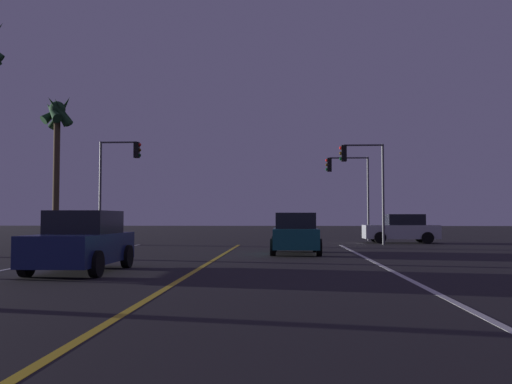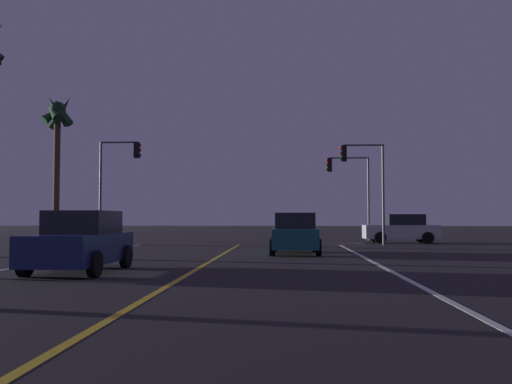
{
  "view_description": "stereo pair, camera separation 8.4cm",
  "coord_description": "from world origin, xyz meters",
  "px_view_note": "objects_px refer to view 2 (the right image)",
  "views": [
    {
      "loc": [
        2.53,
        1.09,
        1.51
      ],
      "look_at": [
        0.95,
        31.12,
        2.9
      ],
      "focal_mm": 38.67,
      "sensor_mm": 36.0,
      "label": 1
    },
    {
      "loc": [
        2.62,
        1.09,
        1.51
      ],
      "look_at": [
        0.95,
        31.12,
        2.9
      ],
      "focal_mm": 38.67,
      "sensor_mm": 36.0,
      "label": 2
    }
  ],
  "objects_px": {
    "car_crossing_side": "(402,229)",
    "palm_tree_left_far": "(58,125)",
    "traffic_light_far_right": "(348,179)",
    "traffic_light_near_left": "(119,169)",
    "car_ahead_far": "(295,234)",
    "traffic_light_near_right": "(363,171)",
    "car_oncoming": "(81,242)"
  },
  "relations": [
    {
      "from": "traffic_light_near_right",
      "to": "car_crossing_side",
      "type": "bearing_deg",
      "value": -138.33
    },
    {
      "from": "traffic_light_near_right",
      "to": "traffic_light_near_left",
      "type": "height_order",
      "value": "traffic_light_near_left"
    },
    {
      "from": "palm_tree_left_far",
      "to": "car_crossing_side",
      "type": "bearing_deg",
      "value": 7.22
    },
    {
      "from": "traffic_light_near_left",
      "to": "traffic_light_far_right",
      "type": "height_order",
      "value": "traffic_light_near_left"
    },
    {
      "from": "car_crossing_side",
      "to": "traffic_light_near_right",
      "type": "xyz_separation_m",
      "value": [
        -2.57,
        -2.29,
        3.28
      ]
    },
    {
      "from": "traffic_light_far_right",
      "to": "car_crossing_side",
      "type": "bearing_deg",
      "value": 130.74
    },
    {
      "from": "traffic_light_far_right",
      "to": "palm_tree_left_far",
      "type": "xyz_separation_m",
      "value": [
        -17.07,
        -5.73,
        2.71
      ]
    },
    {
      "from": "traffic_light_near_left",
      "to": "car_crossing_side",
      "type": "bearing_deg",
      "value": 7.97
    },
    {
      "from": "traffic_light_far_right",
      "to": "palm_tree_left_far",
      "type": "distance_m",
      "value": 18.21
    },
    {
      "from": "car_ahead_far",
      "to": "traffic_light_far_right",
      "type": "height_order",
      "value": "traffic_light_far_right"
    },
    {
      "from": "car_oncoming",
      "to": "car_ahead_far",
      "type": "xyz_separation_m",
      "value": [
        6.07,
        7.94,
        0.0
      ]
    },
    {
      "from": "car_crossing_side",
      "to": "palm_tree_left_far",
      "type": "height_order",
      "value": "palm_tree_left_far"
    },
    {
      "from": "car_oncoming",
      "to": "car_crossing_side",
      "type": "height_order",
      "value": "same"
    },
    {
      "from": "car_crossing_side",
      "to": "car_ahead_far",
      "type": "bearing_deg",
      "value": 57.15
    },
    {
      "from": "car_oncoming",
      "to": "traffic_light_near_right",
      "type": "xyz_separation_m",
      "value": [
        9.97,
        15.67,
        3.28
      ]
    },
    {
      "from": "car_oncoming",
      "to": "traffic_light_near_left",
      "type": "xyz_separation_m",
      "value": [
        -3.8,
        15.67,
        3.45
      ]
    },
    {
      "from": "traffic_light_near_right",
      "to": "palm_tree_left_far",
      "type": "xyz_separation_m",
      "value": [
        -17.27,
        -0.23,
        2.66
      ]
    },
    {
      "from": "car_ahead_far",
      "to": "traffic_light_near_left",
      "type": "distance_m",
      "value": 13.0
    },
    {
      "from": "traffic_light_near_left",
      "to": "palm_tree_left_far",
      "type": "distance_m",
      "value": 4.31
    },
    {
      "from": "car_oncoming",
      "to": "palm_tree_left_far",
      "type": "distance_m",
      "value": 18.08
    },
    {
      "from": "car_oncoming",
      "to": "traffic_light_far_right",
      "type": "bearing_deg",
      "value": 155.23
    },
    {
      "from": "car_crossing_side",
      "to": "car_ahead_far",
      "type": "relative_size",
      "value": 1.0
    },
    {
      "from": "traffic_light_near_right",
      "to": "palm_tree_left_far",
      "type": "height_order",
      "value": "palm_tree_left_far"
    },
    {
      "from": "car_oncoming",
      "to": "palm_tree_left_far",
      "type": "height_order",
      "value": "palm_tree_left_far"
    },
    {
      "from": "car_crossing_side",
      "to": "palm_tree_left_far",
      "type": "distance_m",
      "value": 20.86
    },
    {
      "from": "car_crossing_side",
      "to": "traffic_light_near_right",
      "type": "bearing_deg",
      "value": 41.67
    },
    {
      "from": "car_oncoming",
      "to": "traffic_light_near_right",
      "type": "distance_m",
      "value": 18.85
    },
    {
      "from": "traffic_light_near_left",
      "to": "traffic_light_near_right",
      "type": "bearing_deg",
      "value": -0.0
    },
    {
      "from": "traffic_light_near_right",
      "to": "palm_tree_left_far",
      "type": "bearing_deg",
      "value": 0.75
    },
    {
      "from": "car_crossing_side",
      "to": "palm_tree_left_far",
      "type": "bearing_deg",
      "value": 7.22
    },
    {
      "from": "car_oncoming",
      "to": "palm_tree_left_far",
      "type": "bearing_deg",
      "value": -154.69
    },
    {
      "from": "car_ahead_far",
      "to": "palm_tree_left_far",
      "type": "bearing_deg",
      "value": 60.72
    }
  ]
}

